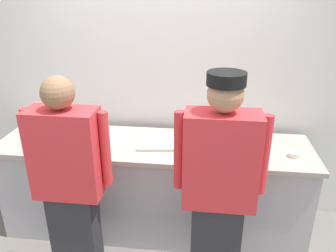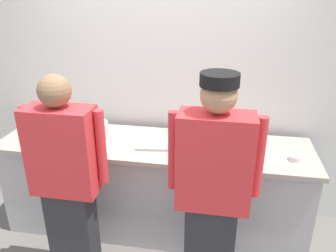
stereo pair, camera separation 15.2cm
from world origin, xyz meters
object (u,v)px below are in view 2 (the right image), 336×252
(chef_near_left, at_px, (67,181))
(chef_center, at_px, (213,191))
(mixing_bowl_steel, at_px, (90,130))
(ramekin_red_sauce, at_px, (295,158))
(sheet_tray, at_px, (164,143))
(ramekin_orange_sauce, at_px, (251,157))
(squeeze_bottle_primary, at_px, (209,147))
(deli_cup, at_px, (232,144))
(chefs_knife, at_px, (40,132))
(ramekin_yellow_sauce, at_px, (67,143))
(plate_stack_front, at_px, (207,145))

(chef_near_left, bearing_deg, chef_center, -0.53)
(mixing_bowl_steel, relative_size, ramekin_red_sauce, 3.65)
(mixing_bowl_steel, height_order, sheet_tray, mixing_bowl_steel)
(ramekin_orange_sauce, bearing_deg, squeeze_bottle_primary, -177.78)
(deli_cup, bearing_deg, mixing_bowl_steel, 179.16)
(ramekin_red_sauce, bearing_deg, mixing_bowl_steel, 175.41)
(chefs_knife, bearing_deg, ramekin_yellow_sauce, -30.33)
(ramekin_yellow_sauce, xyz_separation_m, chefs_knife, (-0.39, 0.23, -0.02))
(ramekin_orange_sauce, bearing_deg, deli_cup, 131.02)
(chef_near_left, distance_m, chefs_knife, 0.97)
(deli_cup, bearing_deg, chef_center, -99.55)
(squeeze_bottle_primary, height_order, ramekin_red_sauce, squeeze_bottle_primary)
(ramekin_red_sauce, height_order, chefs_knife, ramekin_red_sauce)
(squeeze_bottle_primary, bearing_deg, sheet_tray, 156.95)
(squeeze_bottle_primary, distance_m, ramekin_red_sauce, 0.71)
(sheet_tray, relative_size, deli_cup, 5.21)
(chef_center, xyz_separation_m, squeeze_bottle_primary, (-0.06, 0.53, 0.06))
(ramekin_yellow_sauce, bearing_deg, ramekin_red_sauce, 2.51)
(ramekin_orange_sauce, xyz_separation_m, deli_cup, (-0.16, 0.18, 0.02))
(ramekin_red_sauce, bearing_deg, plate_stack_front, 171.07)
(ramekin_orange_sauce, height_order, ramekin_red_sauce, same)
(ramekin_yellow_sauce, height_order, ramekin_orange_sauce, ramekin_yellow_sauce)
(plate_stack_front, bearing_deg, chef_center, -83.19)
(chef_center, height_order, ramekin_yellow_sauce, chef_center)
(ramekin_red_sauce, bearing_deg, ramekin_orange_sauce, -170.78)
(chef_center, distance_m, mixing_bowl_steel, 1.41)
(chef_near_left, bearing_deg, ramekin_orange_sauce, 21.65)
(mixing_bowl_steel, distance_m, chefs_knife, 0.52)
(ramekin_red_sauce, bearing_deg, ramekin_yellow_sauce, -177.49)
(sheet_tray, bearing_deg, chefs_knife, 178.03)
(plate_stack_front, relative_size, squeeze_bottle_primary, 1.24)
(chef_near_left, distance_m, squeeze_bottle_primary, 1.14)
(plate_stack_front, relative_size, sheet_tray, 0.49)
(sheet_tray, distance_m, ramekin_yellow_sauce, 0.86)
(chef_center, relative_size, deli_cup, 19.32)
(squeeze_bottle_primary, relative_size, deli_cup, 2.08)
(chef_center, bearing_deg, chefs_knife, 156.24)
(mixing_bowl_steel, height_order, ramekin_yellow_sauce, mixing_bowl_steel)
(chef_near_left, bearing_deg, plate_stack_front, 35.73)
(chef_near_left, height_order, ramekin_orange_sauce, chef_near_left)
(ramekin_orange_sauce, relative_size, chefs_knife, 0.38)
(ramekin_red_sauce, relative_size, chefs_knife, 0.35)
(chef_near_left, xyz_separation_m, sheet_tray, (0.60, 0.70, 0.03))
(chef_center, height_order, plate_stack_front, chef_center)
(chef_center, relative_size, sheet_tray, 3.70)
(chef_near_left, relative_size, ramekin_orange_sauce, 16.33)
(ramekin_red_sauce, height_order, deli_cup, deli_cup)
(deli_cup, bearing_deg, squeeze_bottle_primary, -133.46)
(squeeze_bottle_primary, relative_size, ramekin_red_sauce, 2.00)
(mixing_bowl_steel, xyz_separation_m, ramekin_orange_sauce, (1.47, -0.20, -0.04))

